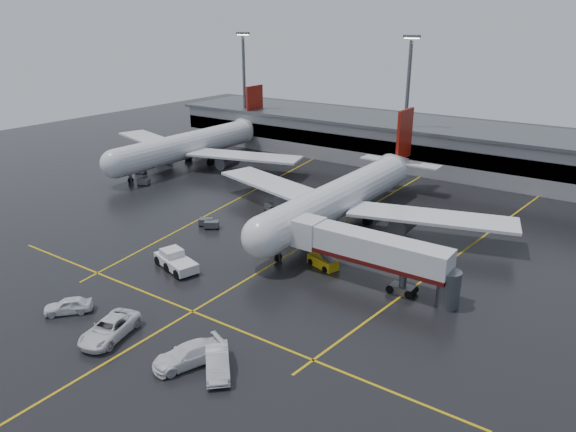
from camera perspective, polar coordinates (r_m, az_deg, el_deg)
The scene contains 22 objects.
ground at distance 72.18m, azimuth 2.21°, elevation -2.85°, with size 220.00×220.00×0.00m, color black.
apron_line_centre at distance 72.17m, azimuth 2.21°, elevation -2.84°, with size 0.25×90.00×0.02m, color gold.
apron_line_stop at distance 56.81m, azimuth -10.09°, elevation -9.93°, with size 60.00×0.25×0.02m, color gold.
apron_line_left at distance 90.87m, azimuth -4.99°, elevation 2.02°, with size 0.25×70.00×0.02m, color gold.
apron_line_right at distance 73.96m, azimuth 18.37°, elevation -3.33°, with size 0.25×70.00×0.02m, color gold.
terminal at distance 112.50m, azimuth 15.70°, elevation 7.16°, with size 122.00×19.00×8.60m.
light_mast_left at distance 127.72m, azimuth -4.68°, elevation 13.93°, with size 3.00×1.20×25.45m.
light_mast_mid at distance 107.04m, azimuth 12.54°, elevation 12.33°, with size 3.00×1.20×25.45m.
main_airliner at distance 78.56m, azimuth 6.09°, elevation 2.27°, with size 48.80×45.60×14.10m.
second_airliner at distance 112.49m, azimuth -9.94°, elevation 7.55°, with size 48.80×45.60×14.10m.
jet_bridge at distance 60.50m, azimuth 8.66°, elevation -3.73°, with size 19.90×3.40×6.05m.
pushback_tractor at distance 65.98m, azimuth -11.85°, elevation -4.71°, with size 6.99×4.36×2.33m.
belt_loader at distance 65.32m, azimuth 3.72°, elevation -4.85°, with size 4.35×2.89×2.55m.
service_van_a at distance 54.09m, azimuth -18.41°, elevation -11.27°, with size 3.06×6.63×1.84m, color white.
service_van_b at distance 48.77m, azimuth -10.58°, elevation -14.25°, with size 2.53×6.23×1.81m, color white.
service_van_c at distance 47.52m, azimuth -7.49°, elevation -15.07°, with size 1.93×5.53×1.82m, color silver.
service_van_d at distance 59.76m, azimuth -22.27°, elevation -8.77°, with size 1.90×4.73×1.61m, color white.
baggage_cart_a at distance 77.51m, azimuth -8.09°, elevation -0.88°, with size 2.38×2.21×1.12m.
baggage_cart_b at distance 78.68m, azimuth -8.67°, elevation -0.59°, with size 2.38×2.09×1.12m.
baggage_cart_c at distance 83.74m, azimuth -1.85°, elevation 0.93°, with size 2.36×2.03×1.12m.
baggage_cart_d at distance 108.23m, azimuth -15.35°, elevation 4.68°, with size 2.35×1.97×1.12m.
baggage_cart_e at distance 100.43m, azimuth -15.05°, elevation 3.53°, with size 2.34×1.95×1.12m.
Camera 1 is at (35.69, -56.05, 28.19)m, focal length 33.54 mm.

